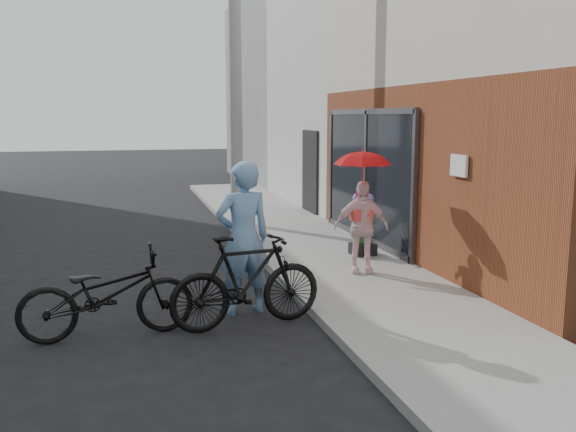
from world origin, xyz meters
name	(u,v)px	position (x,y,z in m)	size (l,w,h in m)	color
ground	(238,316)	(0.00, 0.00, 0.00)	(80.00, 80.00, 0.00)	black
sidewalk	(340,264)	(2.10, 2.00, 0.06)	(2.20, 24.00, 0.12)	gray
curb	(273,269)	(0.94, 2.00, 0.06)	(0.12, 24.00, 0.12)	#9E9E99
plaster_building	(426,81)	(7.20, 9.00, 3.50)	(8.00, 6.00, 7.00)	silver
east_building_far	(342,91)	(7.20, 16.00, 3.50)	(8.00, 8.00, 7.00)	slate
utility_pole	(235,69)	(1.10, 6.00, 3.50)	(0.28, 0.28, 7.00)	#9E9E99
officer	(243,238)	(0.11, 0.11, 0.98)	(0.71, 0.47, 1.95)	#719BCA
bike_left	(107,294)	(-1.56, -0.35, 0.51)	(0.68, 1.94, 1.02)	black
bike_right	(247,281)	(0.04, -0.42, 0.56)	(0.53, 1.87, 1.12)	black
kimono_woman	(361,227)	(2.14, 1.21, 0.83)	(0.83, 0.35, 1.42)	#FCD3DC
parasol	(363,156)	(2.14, 1.21, 1.90)	(0.82, 0.82, 0.72)	red
planter	(363,249)	(2.63, 2.33, 0.22)	(0.37, 0.37, 0.20)	black
potted_plant	(363,227)	(2.63, 2.33, 0.60)	(0.51, 0.44, 0.56)	#245C25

